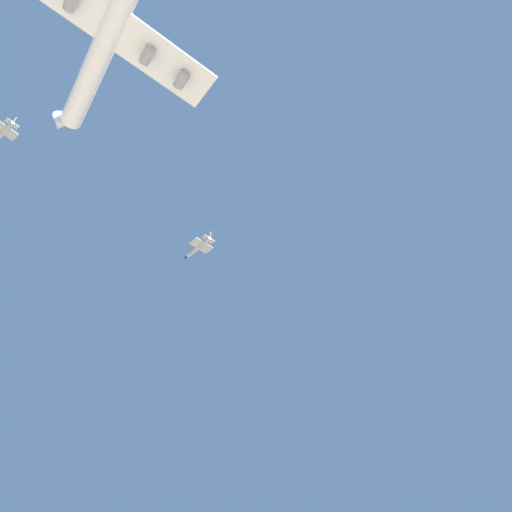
{
  "coord_description": "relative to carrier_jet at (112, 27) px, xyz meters",
  "views": [
    {
      "loc": [
        -41.64,
        73.14,
        2.82
      ],
      "look_at": [
        14.96,
        32.13,
        65.85
      ],
      "focal_mm": 34.43,
      "sensor_mm": 36.0,
      "label": 1
    }
  ],
  "objects": [
    {
      "name": "chase_jet_trailing",
      "position": [
        68.1,
        16.26,
        18.38
      ],
      "size": [
        15.32,
        8.82,
        4.0
      ],
      "rotation": [
        0.0,
        0.0,
        0.24
      ],
      "color": "#999EA3"
    },
    {
      "name": "carrier_jet",
      "position": [
        0.0,
        0.0,
        0.0
      ],
      "size": [
        78.36,
        60.23,
        19.56
      ],
      "rotation": [
        0.07,
        0.0,
        0.03
      ],
      "color": "white"
    },
    {
      "name": "chase_jet_lead",
      "position": [
        48.74,
        -57.3,
        -12.98
      ],
      "size": [
        15.28,
        8.51,
        4.0
      ],
      "rotation": [
        0.0,
        0.0,
        0.13
      ],
      "color": "#999EA3"
    }
  ]
}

